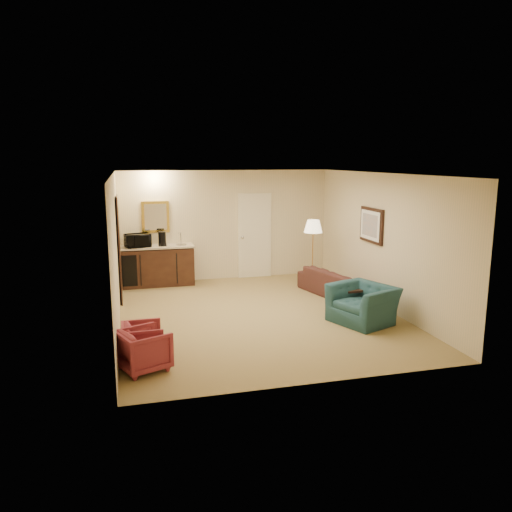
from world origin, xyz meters
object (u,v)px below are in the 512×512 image
Objects in this scene: rose_chair_near at (144,348)px; coffee_table at (347,300)px; floor_lamp at (313,254)px; sofa at (336,279)px; rose_chair_far at (143,339)px; wetbar_cabinet at (158,265)px; coffee_maker at (162,239)px; teal_armchair at (363,298)px; waste_bin at (190,278)px; microwave at (138,239)px.

rose_chair_near reaches higher than coffee_table.
rose_chair_near is at bearing -136.59° from floor_lamp.
sofa is 4.80m from rose_chair_far.
coffee_maker reaches higher than wetbar_cabinet.
wetbar_cabinet reaches higher than sofa.
rose_chair_near is 0.41× the size of floor_lamp.
rose_chair_far is at bearing -96.60° from wetbar_cabinet.
wetbar_cabinet reaches higher than rose_chair_far.
waste_bin is at bearing -165.64° from teal_armchair.
coffee_table is (-0.03, 0.57, -0.20)m from teal_armchair.
coffee_table is 3.18× the size of waste_bin.
sofa is 3.38m from waste_bin.
rose_chair_near is (-4.10, -2.89, -0.05)m from sofa.
teal_armchair is at bearing -47.37° from wetbar_cabinet.
coffee_maker reaches higher than coffee_table.
rose_chair_near is 4.15m from coffee_table.
teal_armchair is 3.20× the size of coffee_maker.
coffee_table is at bearing -88.87° from rose_chair_near.
rose_chair_near is 4.78m from coffee_maker.
floor_lamp is (0.05, 1.97, 0.52)m from coffee_table.
coffee_table is at bearing 151.89° from sofa.
teal_armchair is 3.90m from rose_chair_far.
teal_armchair reaches higher than rose_chair_far.
coffee_maker is (-3.19, 3.01, 0.83)m from coffee_table.
wetbar_cabinet reaches higher than coffee_table.
microwave reaches higher than teal_armchair.
microwave is (0.07, 4.66, 0.78)m from rose_chair_near.
coffee_table is 4.86m from microwave.
sofa is 5.02m from rose_chair_near.
teal_armchair is 4.42m from waste_bin.
sofa is 3.16× the size of rose_chair_far.
wetbar_cabinet reaches higher than teal_armchair.
microwave is at bearing 175.25° from coffee_maker.
sofa is at bearing -77.35° from rose_chair_near.
waste_bin is at bearing -16.89° from rose_chair_far.
sofa is at bearing -26.92° from wetbar_cabinet.
rose_chair_far is at bearing -104.54° from coffee_maker.
floor_lamp reaches higher than wetbar_cabinet.
teal_armchair is at bearing -53.63° from waste_bin.
teal_armchair is at bearing -80.55° from rose_chair_far.
sofa is at bearing 76.28° from coffee_table.
microwave reaches higher than coffee_table.
microwave is at bearing 164.92° from floor_lamp.
floor_lamp reaches higher than teal_armchair.
waste_bin is (-2.63, 1.01, -0.63)m from floor_lamp.
waste_bin is 0.52× the size of microwave.
waste_bin is (0.72, -0.07, -0.32)m from wetbar_cabinet.
microwave is (-3.78, 1.02, 0.33)m from floor_lamp.
rose_chair_far is 0.38× the size of floor_lamp.
waste_bin is at bearing 44.24° from sofa.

